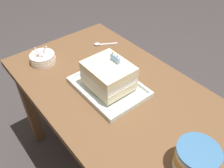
% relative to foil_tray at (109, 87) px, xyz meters
% --- Properties ---
extents(ground_plane, '(8.00, 8.00, 0.00)m').
position_rel_foil_tray_xyz_m(ground_plane, '(0.02, 0.02, -0.69)').
color(ground_plane, '#383333').
extents(dining_table, '(1.15, 0.68, 0.68)m').
position_rel_foil_tray_xyz_m(dining_table, '(0.02, 0.02, -0.11)').
color(dining_table, brown).
rests_on(dining_table, ground_plane).
extents(foil_tray, '(0.34, 0.25, 0.02)m').
position_rel_foil_tray_xyz_m(foil_tray, '(0.00, 0.00, 0.00)').
color(foil_tray, silver).
rests_on(foil_tray, dining_table).
extents(birthday_cake, '(0.21, 0.17, 0.16)m').
position_rel_foil_tray_xyz_m(birthday_cake, '(-0.00, 0.00, 0.08)').
color(birthday_cake, beige).
rests_on(birthday_cake, foil_tray).
extents(bowl_stack, '(0.13, 0.13, 0.10)m').
position_rel_foil_tray_xyz_m(bowl_stack, '(-0.39, -0.14, 0.02)').
color(bowl_stack, silver).
rests_on(bowl_stack, dining_table).
extents(ice_cream_tub, '(0.15, 0.15, 0.11)m').
position_rel_foil_tray_xyz_m(ice_cream_tub, '(0.50, -0.03, 0.05)').
color(ice_cream_tub, silver).
rests_on(ice_cream_tub, dining_table).
extents(serving_spoon_near_tray, '(0.09, 0.13, 0.01)m').
position_rel_foil_tray_xyz_m(serving_spoon_near_tray, '(-0.34, 0.20, -0.00)').
color(serving_spoon_near_tray, silver).
rests_on(serving_spoon_near_tray, dining_table).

